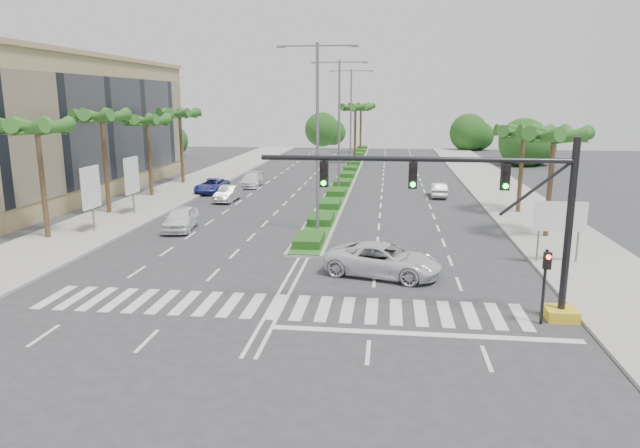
{
  "coord_description": "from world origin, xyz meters",
  "views": [
    {
      "loc": [
        4.53,
        -22.36,
        8.58
      ],
      "look_at": [
        1.5,
        2.85,
        3.0
      ],
      "focal_mm": 32.0,
      "sensor_mm": 36.0,
      "label": 1
    }
  ],
  "objects_px": {
    "car_parked_b": "(228,194)",
    "car_crossing": "(383,260)",
    "car_parked_c": "(212,186)",
    "car_parked_d": "(252,180)",
    "car_right": "(438,190)",
    "car_parked_a": "(181,219)"
  },
  "relations": [
    {
      "from": "car_parked_a",
      "to": "car_parked_b",
      "type": "bearing_deg",
      "value": 82.28
    },
    {
      "from": "car_parked_c",
      "to": "car_right",
      "type": "distance_m",
      "value": 20.81
    },
    {
      "from": "car_parked_d",
      "to": "car_right",
      "type": "height_order",
      "value": "car_parked_d"
    },
    {
      "from": "car_parked_c",
      "to": "car_crossing",
      "type": "bearing_deg",
      "value": -52.15
    },
    {
      "from": "car_parked_a",
      "to": "car_parked_d",
      "type": "distance_m",
      "value": 19.5
    },
    {
      "from": "car_parked_a",
      "to": "car_crossing",
      "type": "xyz_separation_m",
      "value": [
        13.55,
        -8.55,
        0.03
      ]
    },
    {
      "from": "car_parked_b",
      "to": "car_parked_d",
      "type": "height_order",
      "value": "car_parked_d"
    },
    {
      "from": "car_parked_a",
      "to": "car_right",
      "type": "height_order",
      "value": "car_parked_a"
    },
    {
      "from": "car_parked_d",
      "to": "car_right",
      "type": "xyz_separation_m",
      "value": [
        18.02,
        -4.02,
        -0.03
      ]
    },
    {
      "from": "car_parked_b",
      "to": "car_parked_c",
      "type": "bearing_deg",
      "value": 126.31
    },
    {
      "from": "car_parked_a",
      "to": "car_crossing",
      "type": "relative_size",
      "value": 0.79
    },
    {
      "from": "car_parked_c",
      "to": "car_parked_d",
      "type": "height_order",
      "value": "car_parked_d"
    },
    {
      "from": "car_parked_c",
      "to": "car_parked_d",
      "type": "distance_m",
      "value": 5.07
    },
    {
      "from": "car_parked_b",
      "to": "car_crossing",
      "type": "relative_size",
      "value": 0.7
    },
    {
      "from": "car_parked_c",
      "to": "car_crossing",
      "type": "height_order",
      "value": "car_crossing"
    },
    {
      "from": "car_parked_b",
      "to": "car_crossing",
      "type": "xyz_separation_m",
      "value": [
        13.43,
        -19.63,
        0.13
      ]
    },
    {
      "from": "car_parked_a",
      "to": "car_parked_b",
      "type": "xyz_separation_m",
      "value": [
        0.12,
        11.08,
        -0.11
      ]
    },
    {
      "from": "car_parked_d",
      "to": "car_crossing",
      "type": "height_order",
      "value": "car_crossing"
    },
    {
      "from": "car_parked_d",
      "to": "car_parked_b",
      "type": "bearing_deg",
      "value": -92.91
    },
    {
      "from": "car_crossing",
      "to": "car_parked_b",
      "type": "bearing_deg",
      "value": 50.69
    },
    {
      "from": "car_parked_b",
      "to": "car_crossing",
      "type": "height_order",
      "value": "car_crossing"
    },
    {
      "from": "car_crossing",
      "to": "car_parked_c",
      "type": "bearing_deg",
      "value": 50.52
    }
  ]
}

